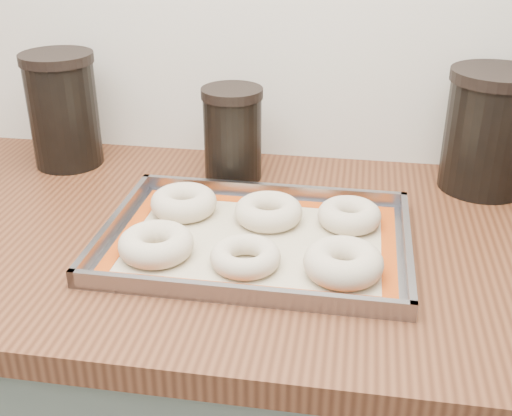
% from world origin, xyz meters
% --- Properties ---
extents(countertop, '(3.06, 0.68, 0.04)m').
position_xyz_m(countertop, '(0.00, 1.68, 0.88)').
color(countertop, brown).
rests_on(countertop, cabinet).
extents(baking_tray, '(0.46, 0.33, 0.03)m').
position_xyz_m(baking_tray, '(0.05, 1.64, 0.91)').
color(baking_tray, gray).
rests_on(baking_tray, countertop).
extents(baking_mat, '(0.42, 0.29, 0.00)m').
position_xyz_m(baking_mat, '(0.05, 1.64, 0.90)').
color(baking_mat, '#C6B793').
rests_on(baking_mat, baking_tray).
extents(bagel_front_left, '(0.12, 0.12, 0.04)m').
position_xyz_m(bagel_front_left, '(-0.09, 1.57, 0.92)').
color(bagel_front_left, beige).
rests_on(bagel_front_left, baking_mat).
extents(bagel_front_mid, '(0.12, 0.12, 0.03)m').
position_xyz_m(bagel_front_mid, '(0.05, 1.56, 0.92)').
color(bagel_front_mid, beige).
rests_on(bagel_front_mid, baking_mat).
extents(bagel_front_right, '(0.12, 0.12, 0.04)m').
position_xyz_m(bagel_front_right, '(0.18, 1.56, 0.93)').
color(bagel_front_right, beige).
rests_on(bagel_front_right, baking_mat).
extents(bagel_back_left, '(0.13, 0.13, 0.04)m').
position_xyz_m(bagel_back_left, '(-0.08, 1.71, 0.92)').
color(bagel_back_left, beige).
rests_on(bagel_back_left, baking_mat).
extents(bagel_back_mid, '(0.12, 0.12, 0.04)m').
position_xyz_m(bagel_back_mid, '(0.06, 1.70, 0.92)').
color(bagel_back_mid, beige).
rests_on(bagel_back_mid, baking_mat).
extents(bagel_back_right, '(0.12, 0.12, 0.04)m').
position_xyz_m(bagel_back_right, '(0.19, 1.71, 0.92)').
color(bagel_back_right, beige).
rests_on(bagel_back_right, baking_mat).
extents(canister_left, '(0.14, 0.14, 0.22)m').
position_xyz_m(canister_left, '(-0.36, 1.89, 1.01)').
color(canister_left, black).
rests_on(canister_left, countertop).
extents(canister_mid, '(0.11, 0.11, 0.17)m').
position_xyz_m(canister_mid, '(-0.03, 1.88, 0.99)').
color(canister_mid, black).
rests_on(canister_mid, countertop).
extents(canister_right, '(0.16, 0.16, 0.21)m').
position_xyz_m(canister_right, '(0.42, 1.90, 1.01)').
color(canister_right, black).
rests_on(canister_right, countertop).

